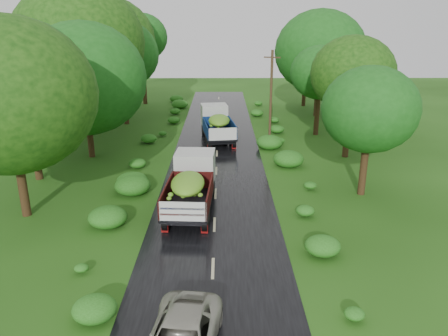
{
  "coord_description": "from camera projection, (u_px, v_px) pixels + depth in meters",
  "views": [
    {
      "loc": [
        0.37,
        -15.51,
        9.69
      ],
      "look_at": [
        0.49,
        7.7,
        1.7
      ],
      "focal_mm": 35.0,
      "sensor_mm": 36.0,
      "label": 1
    }
  ],
  "objects": [
    {
      "name": "road",
      "position": [
        215.0,
        216.0,
        22.54
      ],
      "size": [
        6.5,
        80.0,
        0.02
      ],
      "primitive_type": "cube",
      "color": "black",
      "rests_on": "ground"
    },
    {
      "name": "truck_far",
      "position": [
        217.0,
        123.0,
        36.05
      ],
      "size": [
        3.07,
        6.57,
        2.66
      ],
      "rotation": [
        0.0,
        0.0,
        0.14
      ],
      "color": "black",
      "rests_on": "ground"
    },
    {
      "name": "truck_near",
      "position": [
        191.0,
        183.0,
        22.93
      ],
      "size": [
        2.54,
        6.36,
        2.62
      ],
      "rotation": [
        0.0,
        0.0,
        -0.06
      ],
      "color": "black",
      "rests_on": "ground"
    },
    {
      "name": "trees_right",
      "position": [
        327.0,
        65.0,
        37.76
      ],
      "size": [
        5.48,
        30.2,
        8.48
      ],
      "color": "black",
      "rests_on": "ground"
    },
    {
      "name": "road_lines",
      "position": [
        215.0,
        208.0,
        23.49
      ],
      "size": [
        0.12,
        69.6,
        0.0
      ],
      "color": "#BFB78C",
      "rests_on": "road"
    },
    {
      "name": "utility_pole",
      "position": [
        271.0,
        97.0,
        34.35
      ],
      "size": [
        1.26,
        0.5,
        7.4
      ],
      "rotation": [
        0.0,
        0.0,
        -0.33
      ],
      "color": "#382616",
      "rests_on": "ground"
    },
    {
      "name": "shrubs",
      "position": [
        217.0,
        157.0,
        30.94
      ],
      "size": [
        11.9,
        44.0,
        0.7
      ],
      "color": "#225C16",
      "rests_on": "ground"
    },
    {
      "name": "trees_left",
      "position": [
        90.0,
        56.0,
        35.05
      ],
      "size": [
        6.65,
        34.92,
        9.86
      ],
      "color": "black",
      "rests_on": "ground"
    },
    {
      "name": "ground",
      "position": [
        213.0,
        269.0,
        17.82
      ],
      "size": [
        120.0,
        120.0,
        0.0
      ],
      "primitive_type": "plane",
      "color": "#1A400D",
      "rests_on": "ground"
    }
  ]
}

